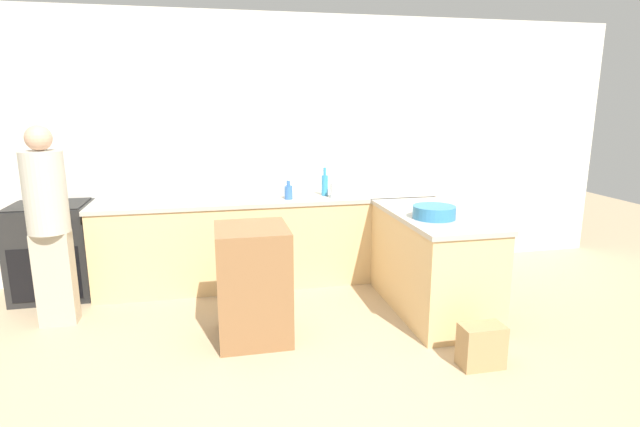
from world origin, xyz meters
The scene contains 12 objects.
ground_plane centered at (0.00, 0.00, 0.00)m, with size 14.00×14.00×0.00m, color tan.
wall_back centered at (0.00, 2.50, 1.35)m, with size 8.00×0.06×2.70m.
counter_back centered at (0.00, 2.14, 0.44)m, with size 3.35×0.68×0.88m.
counter_peninsula centered at (1.33, 1.11, 0.44)m, with size 0.69×1.44×0.88m.
range_oven centered at (-2.03, 2.17, 0.45)m, with size 0.70×0.59×0.89m.
island_table centered at (-0.26, 0.90, 0.45)m, with size 0.55×0.59×0.90m.
mixing_bowl centered at (1.25, 0.93, 0.93)m, with size 0.35×0.35×0.10m.
water_bottle_blue centered at (0.20, 2.00, 0.96)m, with size 0.08×0.08×0.19m.
dish_soap_bottle centered at (0.59, 2.12, 1.00)m, with size 0.07×0.07×0.29m.
vinegar_bottle_clear centered at (0.66, 1.96, 0.96)m, with size 0.09×0.09×0.20m.
person_by_range centered at (-1.83, 1.50, 0.90)m, with size 0.32×0.32×1.65m.
paper_bag centered at (1.26, 0.10, 0.15)m, with size 0.31×0.18×0.31m.
Camera 1 is at (-0.53, -2.78, 1.83)m, focal length 28.00 mm.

